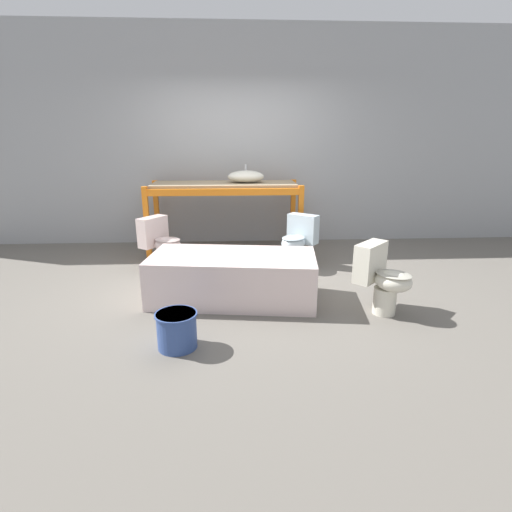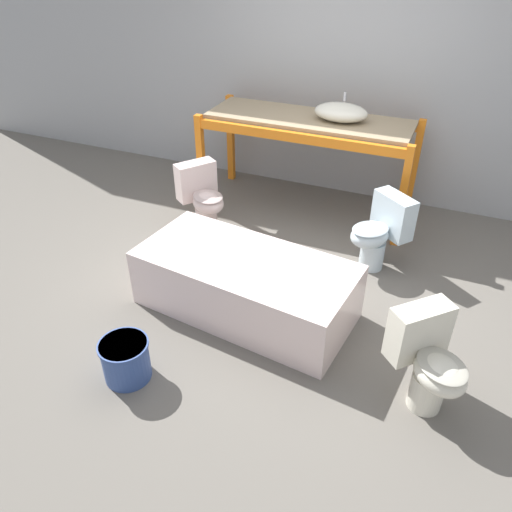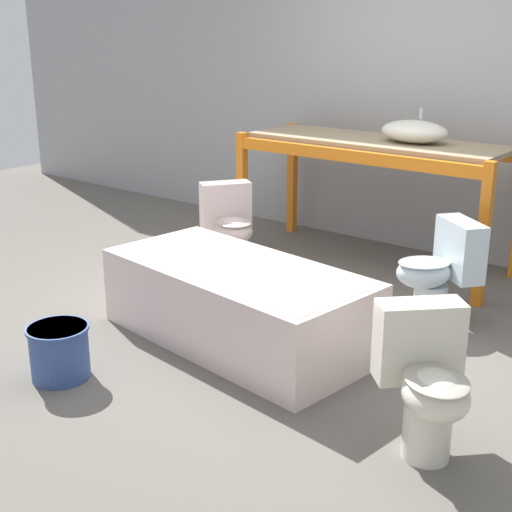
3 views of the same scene
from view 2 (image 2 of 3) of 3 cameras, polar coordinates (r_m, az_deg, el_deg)
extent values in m
plane|color=#666059|center=(4.45, 2.95, -2.01)|extent=(12.00, 12.00, 0.00)
cube|color=#9EA0A3|center=(5.49, 10.86, 22.80)|extent=(10.80, 0.08, 3.20)
cube|color=orange|center=(5.38, -6.29, 10.65)|extent=(0.07, 0.07, 1.00)
cube|color=orange|center=(4.80, 16.39, 6.45)|extent=(0.07, 0.07, 1.00)
cube|color=orange|center=(5.98, -2.91, 13.24)|extent=(0.07, 0.07, 1.00)
cube|color=orange|center=(5.47, 17.61, 9.63)|extent=(0.07, 0.07, 1.00)
cube|color=orange|center=(4.83, 4.68, 13.36)|extent=(2.09, 0.06, 0.09)
cube|color=orange|center=(5.49, 7.26, 15.76)|extent=(2.09, 0.06, 0.09)
cube|color=#998466|center=(5.14, 6.09, 15.31)|extent=(2.02, 0.66, 0.04)
ellipsoid|color=silver|center=(5.04, 9.67, 15.89)|extent=(0.52, 0.34, 0.17)
cylinder|color=silver|center=(5.09, 10.10, 17.50)|extent=(0.02, 0.02, 0.08)
cube|color=silver|center=(3.91, -1.21, -3.32)|extent=(1.77, 0.99, 0.48)
cube|color=beige|center=(3.83, -1.23, -1.62)|extent=(1.68, 0.90, 0.20)
cylinder|color=silver|center=(3.46, 18.91, -14.34)|extent=(0.22, 0.22, 0.26)
ellipsoid|color=silver|center=(3.28, 20.28, -12.52)|extent=(0.45, 0.45, 0.20)
ellipsoid|color=#B3AF9F|center=(3.23, 20.52, -11.67)|extent=(0.43, 0.43, 0.03)
cube|color=silver|center=(3.30, 18.12, -8.16)|extent=(0.39, 0.39, 0.37)
cylinder|color=silver|center=(5.03, -5.68, 4.21)|extent=(0.22, 0.22, 0.26)
ellipsoid|color=silver|center=(4.87, -5.48, 6.09)|extent=(0.45, 0.44, 0.20)
ellipsoid|color=#BBA7A3|center=(4.84, -5.52, 6.81)|extent=(0.43, 0.41, 0.03)
cube|color=silver|center=(5.01, -6.87, 8.58)|extent=(0.36, 0.41, 0.37)
cylinder|color=silver|center=(4.58, 13.11, 0.19)|extent=(0.22, 0.22, 0.26)
ellipsoid|color=silver|center=(4.43, 12.85, 2.28)|extent=(0.44, 0.46, 0.20)
ellipsoid|color=#9FAFB7|center=(4.40, 12.96, 3.04)|extent=(0.42, 0.43, 0.03)
cube|color=silver|center=(4.51, 15.43, 4.54)|extent=(0.41, 0.37, 0.37)
cylinder|color=#334C8C|center=(3.55, -14.64, -11.44)|extent=(0.32, 0.32, 0.30)
cylinder|color=#334C8C|center=(3.45, -14.98, -9.78)|extent=(0.34, 0.34, 0.02)
camera|label=1|loc=(1.91, -85.18, -33.80)|focal=28.00mm
camera|label=3|loc=(1.51, 98.85, -43.28)|focal=50.00mm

